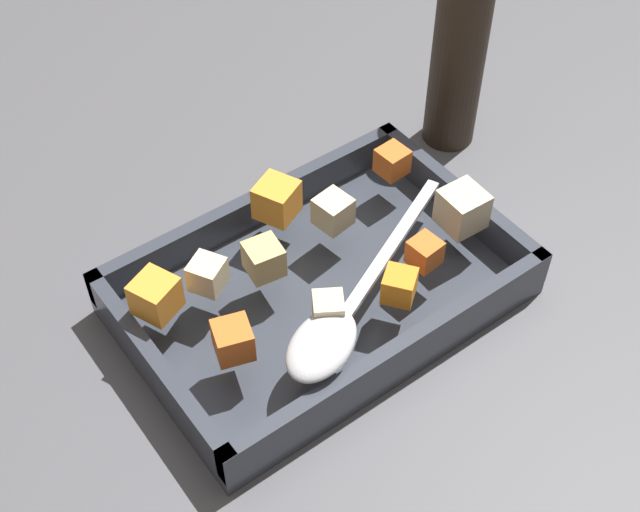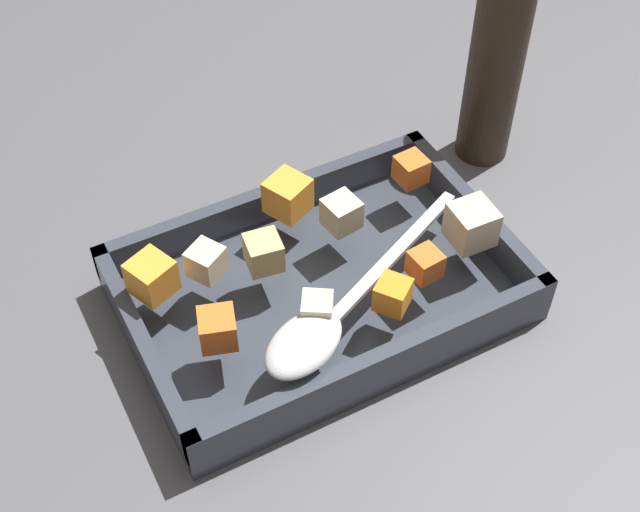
{
  "view_description": "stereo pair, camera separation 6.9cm",
  "coord_description": "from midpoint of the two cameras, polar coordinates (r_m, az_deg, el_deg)",
  "views": [
    {
      "loc": [
        0.29,
        0.37,
        0.57
      ],
      "look_at": [
        0.01,
        0.0,
        0.06
      ],
      "focal_mm": 49.36,
      "sensor_mm": 36.0,
      "label": 1
    },
    {
      "loc": [
        0.23,
        0.41,
        0.57
      ],
      "look_at": [
        0.01,
        0.0,
        0.06
      ],
      "focal_mm": 49.36,
      "sensor_mm": 36.0,
      "label": 2
    }
  ],
  "objects": [
    {
      "name": "ground_plane",
      "position": [
        0.74,
        3.43,
        -2.81
      ],
      "size": [
        4.0,
        4.0,
        0.0
      ],
      "primitive_type": "plane",
      "color": "#4C4C51"
    },
    {
      "name": "baking_dish",
      "position": [
        0.72,
        2.73,
        -2.42
      ],
      "size": [
        0.31,
        0.21,
        0.05
      ],
      "color": "#333842",
      "rests_on": "ground_plane"
    },
    {
      "name": "carrot_chunk_far_right",
      "position": [
        0.64,
        -3.61,
        -4.92
      ],
      "size": [
        0.03,
        0.03,
        0.03
      ],
      "primitive_type": "cube",
      "rotation": [
        0.0,
        0.0,
        5.97
      ],
      "color": "orange",
      "rests_on": "baking_dish"
    },
    {
      "name": "carrot_chunk_under_handle",
      "position": [
        0.69,
        9.68,
        -0.68
      ],
      "size": [
        0.02,
        0.02,
        0.02
      ],
      "primitive_type": "cube",
      "rotation": [
        0.0,
        0.0,
        1.67
      ],
      "color": "orange",
      "rests_on": "baking_dish"
    },
    {
      "name": "carrot_chunk_corner_nw",
      "position": [
        0.67,
        7.7,
        -2.66
      ],
      "size": [
        0.03,
        0.03,
        0.02
      ],
      "primitive_type": "cube",
      "rotation": [
        0.0,
        0.0,
        2.21
      ],
      "color": "orange",
      "rests_on": "baking_dish"
    },
    {
      "name": "carrot_chunk_rim_edge",
      "position": [
        0.73,
        0.6,
        3.79
      ],
      "size": [
        0.04,
        0.04,
        0.03
      ],
      "primitive_type": "cube",
      "rotation": [
        0.0,
        0.0,
        0.43
      ],
      "color": "orange",
      "rests_on": "baking_dish"
    },
    {
      "name": "carrot_chunk_center",
      "position": [
        0.68,
        -8.02,
        -1.51
      ],
      "size": [
        0.04,
        0.04,
        0.03
      ],
      "primitive_type": "cube",
      "rotation": [
        0.0,
        0.0,
        5.1
      ],
      "color": "orange",
      "rests_on": "baking_dish"
    },
    {
      "name": "carrot_chunk_mid_right",
      "position": [
        0.77,
        8.51,
        5.45
      ],
      "size": [
        0.03,
        0.03,
        0.02
      ],
      "primitive_type": "cube",
      "rotation": [
        0.0,
        0.0,
        0.07
      ],
      "color": "orange",
      "rests_on": "baking_dish"
    },
    {
      "name": "potato_chunk_corner_sw",
      "position": [
        0.69,
        -0.82,
        0.06
      ],
      "size": [
        0.03,
        0.03,
        0.03
      ],
      "primitive_type": "cube",
      "rotation": [
        0.0,
        0.0,
        6.14
      ],
      "color": "tan",
      "rests_on": "baking_dish"
    },
    {
      "name": "potato_chunk_heap_top",
      "position": [
        0.65,
        2.84,
        -3.68
      ],
      "size": [
        0.03,
        0.03,
        0.02
      ],
      "primitive_type": "cube",
      "rotation": [
        0.0,
        0.0,
        2.58
      ],
      "color": "beige",
      "rests_on": "baking_dish"
    },
    {
      "name": "potato_chunk_front_center",
      "position": [
        0.72,
        12.52,
        1.86
      ],
      "size": [
        0.03,
        0.03,
        0.03
      ],
      "primitive_type": "cube",
      "rotation": [
        0.0,
        0.0,
        3.1
      ],
      "color": "beige",
      "rests_on": "baking_dish"
    },
    {
      "name": "potato_chunk_heap_side",
      "position": [
        0.72,
        4.15,
        2.63
      ],
      "size": [
        0.03,
        0.03,
        0.03
      ],
      "primitive_type": "cube",
      "rotation": [
        0.0,
        0.0,
        4.86
      ],
      "color": "beige",
      "rests_on": "baking_dish"
    },
    {
      "name": "potato_chunk_near_left",
      "position": [
        0.69,
        -4.56,
        -0.52
      ],
      "size": [
        0.03,
        0.03,
        0.02
      ],
      "primitive_type": "cube",
      "rotation": [
        0.0,
        0.0,
        3.66
      ],
      "color": "beige",
      "rests_on": "baking_dish"
    },
    {
      "name": "serving_spoon",
      "position": [
        0.65,
        2.78,
        -5.15
      ],
      "size": [
        0.23,
        0.12,
        0.02
      ],
      "rotation": [
        0.0,
        0.0,
        3.57
      ],
      "color": "silver",
      "rests_on": "baking_dish"
    },
    {
      "name": "pepper_mill",
      "position": [
        0.83,
        13.71,
        11.8
      ],
      "size": [
        0.05,
        0.05,
        0.22
      ],
      "color": "#2D2319",
      "rests_on": "ground_plane"
    }
  ]
}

